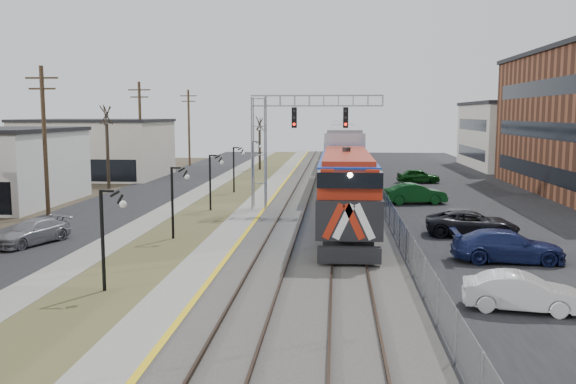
# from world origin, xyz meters

# --- Properties ---
(street_west) EXTENTS (7.00, 120.00, 0.04)m
(street_west) POSITION_xyz_m (-11.50, 35.00, 0.02)
(street_west) COLOR black
(street_west) RESTS_ON ground
(sidewalk) EXTENTS (2.00, 120.00, 0.08)m
(sidewalk) POSITION_xyz_m (-7.00, 35.00, 0.04)
(sidewalk) COLOR gray
(sidewalk) RESTS_ON ground
(grass_median) EXTENTS (4.00, 120.00, 0.06)m
(grass_median) POSITION_xyz_m (-4.00, 35.00, 0.03)
(grass_median) COLOR brown
(grass_median) RESTS_ON ground
(platform) EXTENTS (2.00, 120.00, 0.24)m
(platform) POSITION_xyz_m (-1.00, 35.00, 0.12)
(platform) COLOR gray
(platform) RESTS_ON ground
(ballast_bed) EXTENTS (8.00, 120.00, 0.20)m
(ballast_bed) POSITION_xyz_m (4.00, 35.00, 0.10)
(ballast_bed) COLOR #595651
(ballast_bed) RESTS_ON ground
(parking_lot) EXTENTS (16.00, 120.00, 0.04)m
(parking_lot) POSITION_xyz_m (16.00, 35.00, 0.02)
(parking_lot) COLOR black
(parking_lot) RESTS_ON ground
(platform_edge) EXTENTS (0.24, 120.00, 0.01)m
(platform_edge) POSITION_xyz_m (-0.12, 35.00, 0.24)
(platform_edge) COLOR gold
(platform_edge) RESTS_ON platform
(track_near) EXTENTS (1.58, 120.00, 0.15)m
(track_near) POSITION_xyz_m (2.00, 35.00, 0.28)
(track_near) COLOR #2D2119
(track_near) RESTS_ON ballast_bed
(track_far) EXTENTS (1.58, 120.00, 0.15)m
(track_far) POSITION_xyz_m (5.50, 35.00, 0.28)
(track_far) COLOR #2D2119
(track_far) RESTS_ON ballast_bed
(train) EXTENTS (3.00, 108.65, 5.33)m
(train) POSITION_xyz_m (5.50, 67.94, 2.94)
(train) COLOR #153BAF
(train) RESTS_ON ground
(signal_gantry) EXTENTS (9.00, 1.07, 8.15)m
(signal_gantry) POSITION_xyz_m (1.22, 27.99, 5.59)
(signal_gantry) COLOR gray
(signal_gantry) RESTS_ON ground
(lampposts) EXTENTS (0.14, 62.14, 4.00)m
(lampposts) POSITION_xyz_m (-4.00, 18.29, 2.00)
(lampposts) COLOR black
(lampposts) RESTS_ON ground
(utility_poles) EXTENTS (0.28, 80.28, 10.00)m
(utility_poles) POSITION_xyz_m (-14.50, 25.00, 5.00)
(utility_poles) COLOR #4C3823
(utility_poles) RESTS_ON ground
(fence) EXTENTS (0.04, 120.00, 1.60)m
(fence) POSITION_xyz_m (8.20, 35.00, 0.80)
(fence) COLOR gray
(fence) RESTS_ON ground
(bare_trees) EXTENTS (12.30, 42.30, 5.95)m
(bare_trees) POSITION_xyz_m (-12.66, 38.91, 2.70)
(bare_trees) COLOR #382D23
(bare_trees) RESTS_ON ground
(car_lot_b) EXTENTS (4.15, 2.04, 1.31)m
(car_lot_b) POSITION_xyz_m (11.37, 6.88, 0.66)
(car_lot_b) COLOR white
(car_lot_b) RESTS_ON ground
(car_lot_c) EXTENTS (5.28, 2.80, 1.41)m
(car_lot_c) POSITION_xyz_m (12.53, 20.12, 0.71)
(car_lot_c) COLOR black
(car_lot_c) RESTS_ON ground
(car_lot_d) EXTENTS (5.15, 2.22, 1.48)m
(car_lot_d) POSITION_xyz_m (12.84, 14.10, 0.74)
(car_lot_d) COLOR #151E4C
(car_lot_d) RESTS_ON ground
(car_lot_e) EXTENTS (3.98, 1.78, 1.33)m
(car_lot_e) POSITION_xyz_m (12.65, 22.15, 0.66)
(car_lot_e) COLOR slate
(car_lot_e) RESTS_ON ground
(car_lot_f) EXTENTS (4.91, 2.38, 1.55)m
(car_lot_f) POSITION_xyz_m (10.91, 32.41, 0.78)
(car_lot_f) COLOR #0D4217
(car_lot_f) RESTS_ON ground
(car_street_b) EXTENTS (3.24, 4.76, 1.28)m
(car_street_b) POSITION_xyz_m (-11.06, 16.10, 0.64)
(car_street_b) COLOR gray
(car_street_b) RESTS_ON ground
(car_lot_g) EXTENTS (4.31, 1.99, 1.43)m
(car_lot_g) POSITION_xyz_m (13.03, 46.66, 0.71)
(car_lot_g) COLOR #0B3B0F
(car_lot_g) RESTS_ON ground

